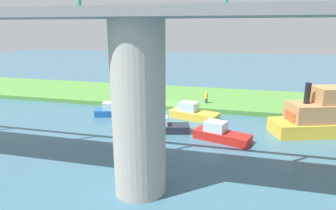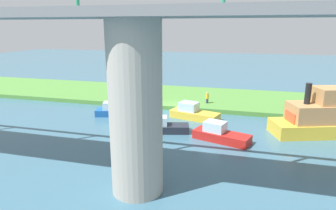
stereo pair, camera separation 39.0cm
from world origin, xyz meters
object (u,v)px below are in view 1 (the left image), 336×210
motorboat_white (221,134)px  skiff_small (164,127)px  houseboat_blue (328,115)px  bridge_pylon (139,110)px  pontoon_yellow (193,113)px  mooring_post (114,98)px  person_on_bank (206,97)px  motorboat_red (115,111)px  marker_buoy (124,139)px

motorboat_white → skiff_small: (5.24, -0.76, -0.04)m
houseboat_blue → bridge_pylon: bearing=45.5°
skiff_small → pontoon_yellow: (-1.92, -4.76, 0.08)m
mooring_post → skiff_small: size_ratio=0.17×
motorboat_white → skiff_small: size_ratio=1.08×
pontoon_yellow → skiff_small: bearing=68.1°
person_on_bank → motorboat_red: bearing=33.3°
bridge_pylon → marker_buoy: size_ratio=19.70×
motorboat_red → mooring_post: bearing=-64.0°
houseboat_blue → skiff_small: 14.83m
bridge_pylon → houseboat_blue: (-13.10, -13.31, -3.18)m
pontoon_yellow → marker_buoy: pontoon_yellow is taller
mooring_post → houseboat_blue: houseboat_blue is taller
mooring_post → marker_buoy: 12.59m
motorboat_white → motorboat_red: bearing=-20.8°
mooring_post → motorboat_white: (-13.80, 8.71, -0.32)m
motorboat_red → marker_buoy: (-3.89, 6.83, -0.29)m
person_on_bank → marker_buoy: size_ratio=2.78×
skiff_small → motorboat_white: bearing=171.8°
motorboat_white → motorboat_red: (11.72, -4.46, -0.03)m
houseboat_blue → mooring_post: bearing=-11.4°
person_on_bank → houseboat_blue: houseboat_blue is taller
person_on_bank → motorboat_white: size_ratio=0.27×
mooring_post → pontoon_yellow: size_ratio=0.14×
bridge_pylon → motorboat_white: size_ratio=1.94×
person_on_bank → skiff_small: bearing=74.5°
motorboat_red → marker_buoy: size_ratio=9.55×
bridge_pylon → marker_buoy: (3.89, -6.88, -4.67)m
bridge_pylon → pontoon_yellow: 15.40m
person_on_bank → houseboat_blue: bearing=151.2°
motorboat_white → houseboat_blue: bearing=-156.1°
skiff_small → marker_buoy: skiff_small is taller
motorboat_red → person_on_bank: bearing=-146.7°
person_on_bank → pontoon_yellow: (0.78, 4.98, -0.59)m
houseboat_blue → pontoon_yellow: size_ratio=1.78×
bridge_pylon → marker_buoy: 9.19m
mooring_post → motorboat_red: motorboat_red is taller
marker_buoy → pontoon_yellow: bearing=-119.8°
bridge_pylon → skiff_small: bridge_pylon is taller
bridge_pylon → skiff_small: size_ratio=2.11×
skiff_small → houseboat_blue: bearing=-167.1°
motorboat_white → skiff_small: bearing=-8.2°
marker_buoy → mooring_post: bearing=-61.7°
motorboat_white → motorboat_red: size_ratio=1.06×
mooring_post → pontoon_yellow: 10.95m
marker_buoy → skiff_small: bearing=-129.7°
mooring_post → motorboat_red: size_ratio=0.16×
person_on_bank → motorboat_white: person_on_bank is taller
bridge_pylon → pontoon_yellow: (-0.61, -14.77, -4.31)m
person_on_bank → marker_buoy: person_on_bank is taller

